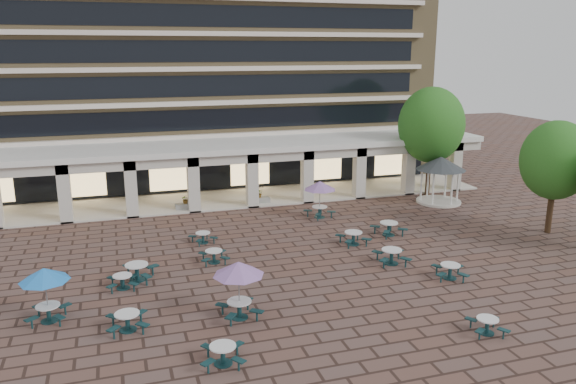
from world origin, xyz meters
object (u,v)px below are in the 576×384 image
planter_right (260,198)px  picnic_table_2 (450,270)px  planter_left (186,205)px  picnic_table_1 (127,320)px  gazebo (441,169)px  picnic_table_0 (223,353)px

planter_right → picnic_table_2: bearing=-71.0°
planter_left → planter_right: 5.43m
picnic_table_2 → planter_right: 17.27m
picnic_table_1 → gazebo: (22.92, 13.55, 2.14)m
planter_left → picnic_table_0: bearing=-93.6°
picnic_table_0 → gazebo: gazebo is taller
picnic_table_0 → picnic_table_1: size_ratio=1.06×
gazebo → planter_right: size_ratio=2.47×
picnic_table_2 → gazebo: 14.90m
planter_left → planter_right: bearing=-0.0°
gazebo → planter_right: 13.59m
picnic_table_0 → picnic_table_2: (12.36, 4.41, 0.00)m
gazebo → picnic_table_2: bearing=-119.8°
gazebo → planter_left: gazebo is taller
picnic_table_1 → picnic_table_2: picnic_table_1 is taller
picnic_table_1 → planter_right: (9.98, 17.08, -0.02)m
gazebo → picnic_table_1: bearing=-149.4°
gazebo → planter_right: (-12.94, 3.53, -2.16)m
picnic_table_0 → picnic_table_1: picnic_table_1 is taller
picnic_table_2 → gazebo: gazebo is taller
gazebo → planter_left: (-18.37, 3.53, -2.18)m
picnic_table_1 → planter_left: size_ratio=1.16×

